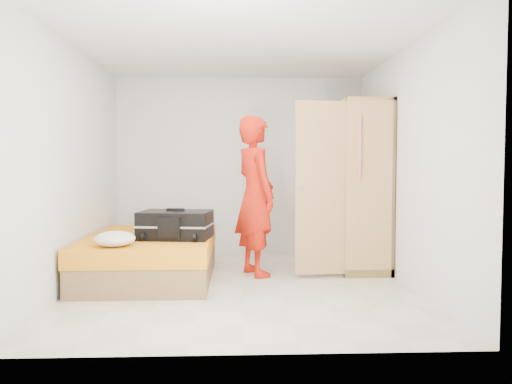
{
  "coord_description": "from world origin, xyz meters",
  "views": [
    {
      "loc": [
        -0.06,
        -5.38,
        1.31
      ],
      "look_at": [
        0.18,
        0.46,
        1.0
      ],
      "focal_mm": 35.0,
      "sensor_mm": 36.0,
      "label": 1
    }
  ],
  "objects_px": {
    "bed": "(151,256)",
    "person": "(255,196)",
    "suitcase": "(176,225)",
    "wardrobe": "(355,190)",
    "round_cushion": "(115,239)"
  },
  "relations": [
    {
      "from": "bed",
      "to": "person",
      "type": "xyz_separation_m",
      "value": [
        1.22,
        0.12,
        0.7
      ]
    },
    {
      "from": "suitcase",
      "to": "wardrobe",
      "type": "bearing_deg",
      "value": 25.19
    },
    {
      "from": "bed",
      "to": "wardrobe",
      "type": "relative_size",
      "value": 0.96
    },
    {
      "from": "wardrobe",
      "to": "round_cushion",
      "type": "bearing_deg",
      "value": -155.73
    },
    {
      "from": "wardrobe",
      "to": "round_cushion",
      "type": "relative_size",
      "value": 5.18
    },
    {
      "from": "suitcase",
      "to": "round_cushion",
      "type": "relative_size",
      "value": 2.1
    },
    {
      "from": "person",
      "to": "round_cushion",
      "type": "bearing_deg",
      "value": 99.03
    },
    {
      "from": "wardrobe",
      "to": "person",
      "type": "distance_m",
      "value": 1.32
    },
    {
      "from": "suitcase",
      "to": "round_cushion",
      "type": "distance_m",
      "value": 0.77
    },
    {
      "from": "person",
      "to": "suitcase",
      "type": "height_order",
      "value": "person"
    },
    {
      "from": "bed",
      "to": "suitcase",
      "type": "bearing_deg",
      "value": -38.47
    },
    {
      "from": "suitcase",
      "to": "round_cushion",
      "type": "bearing_deg",
      "value": -127.01
    },
    {
      "from": "bed",
      "to": "person",
      "type": "bearing_deg",
      "value": 5.66
    },
    {
      "from": "wardrobe",
      "to": "suitcase",
      "type": "distance_m",
      "value": 2.31
    },
    {
      "from": "bed",
      "to": "wardrobe",
      "type": "height_order",
      "value": "wardrobe"
    }
  ]
}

